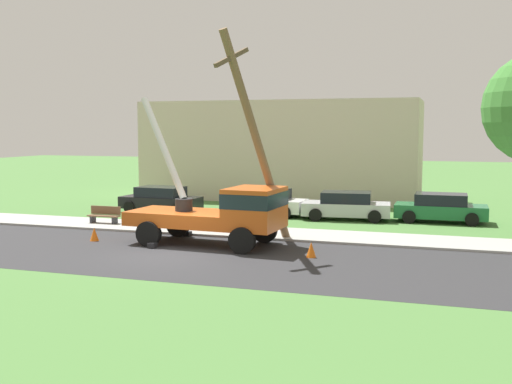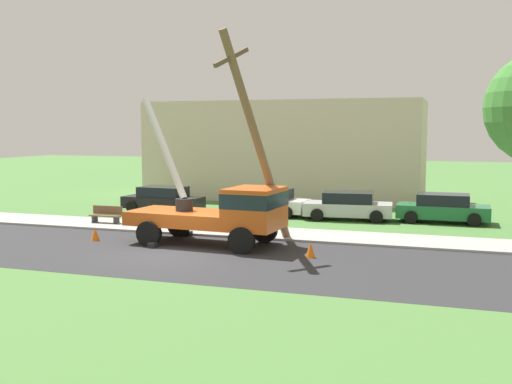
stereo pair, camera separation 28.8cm
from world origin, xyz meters
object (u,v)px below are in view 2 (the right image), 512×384
utility_truck (224,210)px  traffic_cone_ahead (310,250)px  leaning_utility_pole (256,138)px  traffic_cone_behind (95,234)px  park_bench (106,215)px  parked_sedan_green (443,208)px  parked_sedan_black (163,199)px  parked_sedan_silver (348,206)px  parked_sedan_white (267,202)px

utility_truck → traffic_cone_ahead: (3.75, -1.12, -1.13)m
leaning_utility_pole → traffic_cone_behind: (-6.62, -1.20, -3.98)m
leaning_utility_pole → park_bench: 9.67m
traffic_cone_ahead → parked_sedan_green: parked_sedan_green is taller
utility_truck → parked_sedan_black: utility_truck is taller
parked_sedan_green → parked_sedan_silver: bearing=-172.8°
traffic_cone_behind → parked_sedan_green: bearing=35.8°
leaning_utility_pole → parked_sedan_black: leaning_utility_pole is taller
traffic_cone_ahead → traffic_cone_behind: size_ratio=1.00×
parked_sedan_green → traffic_cone_behind: bearing=-144.2°
utility_truck → parked_sedan_black: size_ratio=1.50×
utility_truck → parked_sedan_green: bearing=48.4°
parked_sedan_black → park_bench: 4.98m
utility_truck → parked_sedan_black: (-6.85, 8.08, -0.70)m
parked_sedan_black → parked_sedan_green: 14.88m
utility_truck → traffic_cone_behind: 5.63m
leaning_utility_pole → park_bench: leaning_utility_pole is taller
traffic_cone_behind → park_bench: bearing=116.3°
leaning_utility_pole → parked_sedan_black: (-7.99, 7.56, -3.55)m
traffic_cone_ahead → parked_sedan_white: size_ratio=0.12×
traffic_cone_ahead → parked_sedan_white: (-4.76, 9.91, 0.43)m
parked_sedan_green → park_bench: (-15.37, -5.89, -0.25)m
parked_sedan_white → park_bench: size_ratio=2.83×
traffic_cone_ahead → parked_sedan_black: size_ratio=0.12×
park_bench → parked_sedan_silver: bearing=26.3°
parked_sedan_black → parked_sedan_silver: size_ratio=0.98×
parked_sedan_white → parked_sedan_silver: same height
leaning_utility_pole → parked_sedan_green: leaning_utility_pole is taller
traffic_cone_behind → parked_sedan_white: parked_sedan_white is taller
utility_truck → traffic_cone_behind: size_ratio=12.05×
traffic_cone_behind → parked_sedan_black: (-1.37, 8.76, 0.43)m
leaning_utility_pole → parked_sedan_green: size_ratio=1.90×
traffic_cone_behind → parked_sedan_white: (4.47, 9.47, 0.43)m
leaning_utility_pole → parked_sedan_silver: bearing=74.1°
traffic_cone_ahead → parked_sedan_white: bearing=115.7°
leaning_utility_pole → traffic_cone_behind: 7.81m
parked_sedan_silver → parked_sedan_white: bearing=175.6°
traffic_cone_ahead → parked_sedan_green: bearing=67.3°
parked_sedan_black → parked_sedan_white: size_ratio=0.99×
parked_sedan_white → park_bench: 8.51m
parked_sedan_black → utility_truck: bearing=-49.7°
parked_sedan_black → parked_sedan_silver: bearing=2.1°
leaning_utility_pole → parked_sedan_silver: (2.26, 7.93, -3.55)m
utility_truck → parked_sedan_silver: size_ratio=1.48×
parked_sedan_black → parked_sedan_green: size_ratio=1.02×
traffic_cone_behind → parked_sedan_silver: bearing=45.8°
traffic_cone_behind → leaning_utility_pole: bearing=10.3°
parked_sedan_green → park_bench: bearing=-159.0°
traffic_cone_ahead → parked_sedan_silver: 9.58m
parked_sedan_white → utility_truck: bearing=-83.4°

